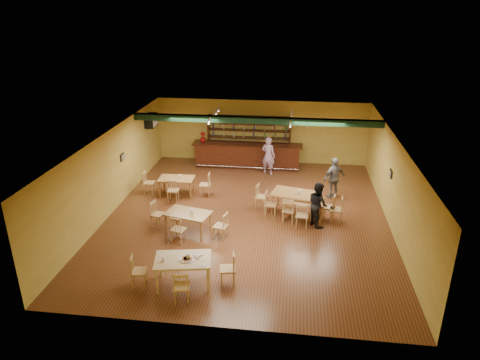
# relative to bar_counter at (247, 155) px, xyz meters

# --- Properties ---
(floor) EXTENTS (12.00, 12.00, 0.00)m
(floor) POSITION_rel_bar_counter_xyz_m (0.57, -5.15, -0.56)
(floor) COLOR #512E17
(floor) RESTS_ON ground
(ceiling_beam) EXTENTS (10.00, 0.30, 0.25)m
(ceiling_beam) POSITION_rel_bar_counter_xyz_m (0.57, -2.35, 2.31)
(ceiling_beam) COLOR black
(ceiling_beam) RESTS_ON ceiling
(track_rail_left) EXTENTS (0.05, 2.50, 0.05)m
(track_rail_left) POSITION_rel_bar_counter_xyz_m (-1.23, -1.75, 2.38)
(track_rail_left) COLOR white
(track_rail_left) RESTS_ON ceiling
(track_rail_right) EXTENTS (0.05, 2.50, 0.05)m
(track_rail_right) POSITION_rel_bar_counter_xyz_m (1.97, -1.75, 2.38)
(track_rail_right) COLOR white
(track_rail_right) RESTS_ON ceiling
(ac_unit) EXTENTS (0.34, 0.70, 0.48)m
(ac_unit) POSITION_rel_bar_counter_xyz_m (-4.23, -0.95, 1.79)
(ac_unit) COLOR white
(ac_unit) RESTS_ON wall_left
(picture_left) EXTENTS (0.04, 0.34, 0.28)m
(picture_left) POSITION_rel_bar_counter_xyz_m (-4.40, -4.15, 1.14)
(picture_left) COLOR black
(picture_left) RESTS_ON wall_left
(picture_right) EXTENTS (0.04, 0.34, 0.28)m
(picture_right) POSITION_rel_bar_counter_xyz_m (5.54, -4.65, 1.14)
(picture_right) COLOR black
(picture_right) RESTS_ON wall_right
(bar_counter) EXTENTS (5.13, 0.85, 1.13)m
(bar_counter) POSITION_rel_bar_counter_xyz_m (0.00, 0.00, 0.00)
(bar_counter) COLOR black
(bar_counter) RESTS_ON ground
(back_bar_hutch) EXTENTS (3.96, 0.40, 2.28)m
(back_bar_hutch) POSITION_rel_bar_counter_xyz_m (-0.00, 0.63, 0.57)
(back_bar_hutch) COLOR black
(back_bar_hutch) RESTS_ON ground
(poinsettia) EXTENTS (0.34, 0.34, 0.48)m
(poinsettia) POSITION_rel_bar_counter_xyz_m (-2.11, 0.00, 0.80)
(poinsettia) COLOR #A10E10
(poinsettia) RESTS_ON bar_counter
(dining_table_a) EXTENTS (1.43, 0.89, 0.70)m
(dining_table_a) POSITION_rel_bar_counter_xyz_m (-2.46, -3.57, -0.21)
(dining_table_a) COLOR olive
(dining_table_a) RESTS_ON ground
(dining_table_b) EXTENTS (1.81, 1.34, 0.81)m
(dining_table_b) POSITION_rel_bar_counter_xyz_m (2.26, -4.71, -0.16)
(dining_table_b) COLOR olive
(dining_table_b) RESTS_ON ground
(dining_table_c) EXTENTS (1.64, 1.21, 0.73)m
(dining_table_c) POSITION_rel_bar_counter_xyz_m (-1.26, -6.63, -0.20)
(dining_table_c) COLOR olive
(dining_table_c) RESTS_ON ground
(dining_table_d) EXTENTS (1.49, 0.95, 0.72)m
(dining_table_d) POSITION_rel_bar_counter_xyz_m (2.58, -5.09, -0.21)
(dining_table_d) COLOR olive
(dining_table_d) RESTS_ON ground
(near_table) EXTENTS (1.66, 1.22, 0.81)m
(near_table) POSITION_rel_bar_counter_xyz_m (-0.69, -9.55, -0.16)
(near_table) COLOR beige
(near_table) RESTS_ON ground
(pizza_tray) EXTENTS (0.54, 0.54, 0.01)m
(pizza_tray) POSITION_rel_bar_counter_xyz_m (-0.58, -9.55, 0.25)
(pizza_tray) COLOR silver
(pizza_tray) RESTS_ON near_table
(parmesan_shaker) EXTENTS (0.09, 0.09, 0.11)m
(parmesan_shaker) POSITION_rel_bar_counter_xyz_m (-1.18, -9.71, 0.30)
(parmesan_shaker) COLOR #EAE5C6
(parmesan_shaker) RESTS_ON near_table
(napkin_stack) EXTENTS (0.25, 0.25, 0.03)m
(napkin_stack) POSITION_rel_bar_counter_xyz_m (-0.31, -9.33, 0.26)
(napkin_stack) COLOR white
(napkin_stack) RESTS_ON near_table
(pizza_server) EXTENTS (0.33, 0.14, 0.00)m
(pizza_server) POSITION_rel_bar_counter_xyz_m (-0.42, -9.49, 0.26)
(pizza_server) COLOR silver
(pizza_server) RESTS_ON pizza_tray
(side_plate) EXTENTS (0.26, 0.26, 0.01)m
(side_plate) POSITION_rel_bar_counter_xyz_m (-0.10, -9.76, 0.25)
(side_plate) COLOR white
(side_plate) RESTS_ON near_table
(patron_bar) EXTENTS (0.74, 0.62, 1.74)m
(patron_bar) POSITION_rel_bar_counter_xyz_m (1.03, -0.83, 0.30)
(patron_bar) COLOR #9852B3
(patron_bar) RESTS_ON ground
(patron_right_a) EXTENTS (0.89, 0.96, 1.58)m
(patron_right_a) POSITION_rel_bar_counter_xyz_m (3.06, -5.51, 0.22)
(patron_right_a) COLOR black
(patron_right_a) RESTS_ON ground
(patron_right_b) EXTENTS (1.04, 0.88, 1.67)m
(patron_right_b) POSITION_rel_bar_counter_xyz_m (3.78, -3.09, 0.27)
(patron_right_b) COLOR slate
(patron_right_b) RESTS_ON ground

